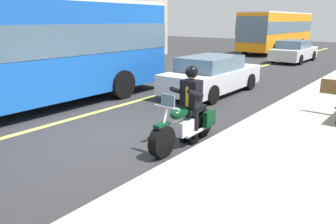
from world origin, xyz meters
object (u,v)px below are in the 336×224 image
motorcycle_main (186,125)px  rider_main (191,97)px  car_dark (294,51)px  car_silver (212,75)px  bus_near (278,30)px  bus_far (9,49)px

motorcycle_main → rider_main: size_ratio=1.27×
car_dark → car_silver: bearing=3.1°
rider_main → bus_near: bus_near is taller
bus_near → car_silver: bus_near is taller
bus_near → car_dark: 7.32m
motorcycle_main → car_silver: (-4.82, -2.21, 0.24)m
motorcycle_main → car_dark: size_ratio=0.48×
rider_main → bus_near: 23.45m
motorcycle_main → rider_main: bearing=-177.7°
bus_far → car_silver: (-5.85, 3.24, -1.18)m
rider_main → car_silver: bearing=-154.5°
bus_near → car_silver: bearing=13.0°
rider_main → car_dark: size_ratio=0.38×
bus_far → car_dark: size_ratio=2.40×
car_silver → bus_far: bearing=-29.0°
motorcycle_main → car_dark: bearing=-170.1°
bus_near → bus_far: same height
bus_near → car_silver: size_ratio=2.40×
car_dark → rider_main: bearing=9.9°
bus_far → car_silver: bus_far is taller
bus_near → rider_main: bearing=15.7°
bus_near → motorcycle_main: bearing=15.6°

